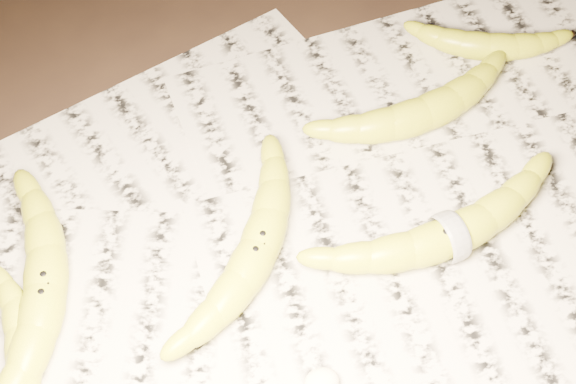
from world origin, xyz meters
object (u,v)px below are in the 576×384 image
object	(u,v)px
banana_upper_a	(424,112)
banana_upper_b	(489,44)
banana_left_a	(44,291)
banana_taped	(450,235)
banana_left_b	(22,360)
banana_center	(257,249)

from	to	relation	value
banana_upper_a	banana_upper_b	distance (m)	0.13
banana_left_a	banana_taped	distance (m)	0.38
banana_upper_b	banana_taped	bearing A→B (deg)	-101.23
banana_left_b	banana_taped	xyz separation A→B (m)	(0.40, -0.01, 0.00)
banana_taped	banana_upper_a	xyz separation A→B (m)	(0.04, 0.15, -0.00)
banana_left_a	banana_upper_b	size ratio (longest dim) A/B	1.47
banana_left_b	banana_upper_b	bearing A→B (deg)	-59.95
banana_left_a	banana_taped	size ratio (longest dim) A/B	0.96
banana_taped	banana_upper_a	world-z (taller)	same
banana_center	banana_left_a	bearing A→B (deg)	123.55
banana_left_b	banana_taped	distance (m)	0.40
banana_left_b	banana_center	world-z (taller)	banana_center
banana_center	banana_upper_b	distance (m)	0.37
banana_left_a	banana_upper_a	xyz separation A→B (m)	(0.42, 0.08, -0.00)
banana_taped	banana_center	bearing A→B (deg)	159.85
banana_upper_a	banana_left_b	bearing A→B (deg)	-169.10
banana_left_b	banana_upper_a	distance (m)	0.47
banana_upper_b	banana_center	bearing A→B (deg)	-128.70
banana_center	banana_taped	world-z (taller)	same
banana_left_a	banana_upper_a	distance (m)	0.42
banana_center	banana_upper_a	xyz separation A→B (m)	(0.22, 0.10, -0.00)
banana_left_b	banana_upper_a	bearing A→B (deg)	-63.02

